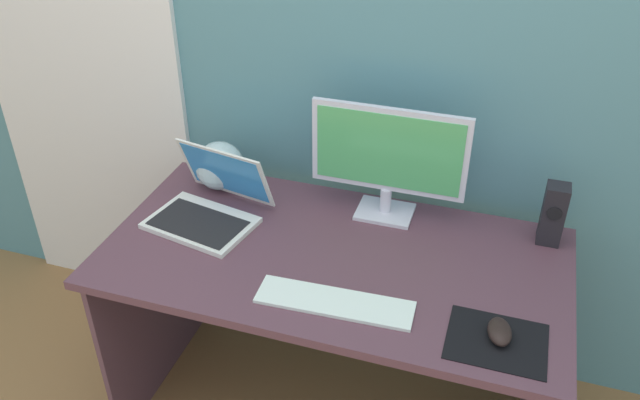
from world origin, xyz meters
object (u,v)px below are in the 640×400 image
fishbowl (220,166)px  mouse (500,332)px  speaker_right (553,214)px  keyboard_external (335,302)px  monitor (388,158)px  laptop (209,206)px

fishbowl → mouse: (0.98, -0.45, -0.06)m
speaker_right → keyboard_external: size_ratio=0.46×
monitor → speaker_right: bearing=1.1°
monitor → laptop: monitor is taller
monitor → fishbowl: bearing=-179.4°
laptop → monitor: bearing=20.2°
keyboard_external → mouse: size_ratio=4.29×
speaker_right → fishbowl: (-1.09, -0.02, -0.02)m
fishbowl → mouse: bearing=-24.6°
speaker_right → mouse: bearing=-102.6°
fishbowl → mouse: size_ratio=1.68×
speaker_right → mouse: speaker_right is taller
fishbowl → mouse: fishbowl is taller
speaker_right → fishbowl: speaker_right is taller
speaker_right → laptop: size_ratio=0.53×
speaker_right → laptop: bearing=-168.9°
laptop → keyboard_external: 0.57m
mouse → speaker_right: bearing=66.8°
monitor → speaker_right: (0.51, 0.01, -0.11)m
laptop → mouse: laptop is taller
monitor → laptop: bearing=-159.8°
mouse → fishbowl: bearing=144.8°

